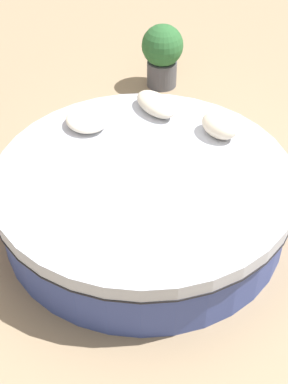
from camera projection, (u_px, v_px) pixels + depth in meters
The scene contains 6 objects.
ground_plane at pixel (144, 221), 5.13m from camera, with size 16.00×16.00×0.00m, color #9E8466.
round_bed at pixel (144, 197), 4.92m from camera, with size 2.71×2.71×0.63m.
throw_pillow_0 at pixel (219, 125), 5.08m from camera, with size 0.41×0.29×0.21m, color beige.
throw_pillow_1 at pixel (156, 104), 5.41m from camera, with size 0.54×0.29×0.17m, color beige.
throw_pillow_2 at pixel (87, 120), 5.21m from camera, with size 0.45×0.40×0.14m, color silver.
planter at pixel (162, 53), 6.83m from camera, with size 0.54×0.54×0.83m.
Camera 1 is at (3.11, -2.00, 3.56)m, focal length 49.74 mm.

